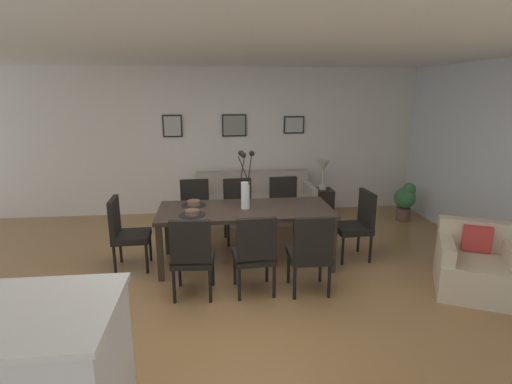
{
  "coord_description": "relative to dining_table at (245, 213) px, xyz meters",
  "views": [
    {
      "loc": [
        -0.13,
        -3.93,
        2.19
      ],
      "look_at": [
        0.42,
        0.98,
        0.93
      ],
      "focal_mm": 27.8,
      "sensor_mm": 36.0,
      "label": 1
    }
  ],
  "objects": [
    {
      "name": "centerpiece_vase",
      "position": [
        0.0,
        0.0,
        0.35
      ],
      "size": [
        0.21,
        0.23,
        0.73
      ],
      "color": "white",
      "rests_on": "dining_table"
    },
    {
      "name": "armchair",
      "position": [
        2.49,
        -1.04,
        -0.39
      ],
      "size": [
        1.07,
        1.07,
        0.75
      ],
      "color": "beige",
      "rests_on": "ground"
    },
    {
      "name": "dining_chair_far_left",
      "position": [
        0.03,
        -0.85,
        -0.16
      ],
      "size": [
        0.47,
        0.47,
        0.92
      ],
      "color": "black",
      "rests_on": "ground"
    },
    {
      "name": "back_wall_panel",
      "position": [
        -0.27,
        2.37,
        0.63
      ],
      "size": [
        9.0,
        0.1,
        2.6
      ],
      "primitive_type": "cube",
      "color": "silver",
      "rests_on": "ground"
    },
    {
      "name": "dining_chair_head_east",
      "position": [
        1.49,
        -0.01,
        -0.16
      ],
      "size": [
        0.46,
        0.46,
        0.92
      ],
      "color": "black",
      "rests_on": "ground"
    },
    {
      "name": "framed_picture_left",
      "position": [
        -1.08,
        2.3,
        0.92
      ],
      "size": [
        0.34,
        0.03,
        0.39
      ],
      "color": "black"
    },
    {
      "name": "framed_picture_center",
      "position": [
        0.0,
        2.3,
        0.92
      ],
      "size": [
        0.44,
        0.03,
        0.39
      ],
      "color": "black"
    },
    {
      "name": "dining_chair_far_right",
      "position": [
        -0.03,
        0.85,
        -0.16
      ],
      "size": [
        0.47,
        0.47,
        0.92
      ],
      "color": "black",
      "rests_on": "ground"
    },
    {
      "name": "dining_chair_head_west",
      "position": [
        -1.51,
        -0.0,
        -0.16
      ],
      "size": [
        0.45,
        0.45,
        0.92
      ],
      "color": "black",
      "rests_on": "ground"
    },
    {
      "name": "bowl_near_left",
      "position": [
        -0.66,
        -0.21,
        0.11
      ],
      "size": [
        0.17,
        0.17,
        0.07
      ],
      "color": "brown",
      "rests_on": "dining_table"
    },
    {
      "name": "placemat_near_left",
      "position": [
        -0.66,
        -0.21,
        0.07
      ],
      "size": [
        0.32,
        0.32,
        0.01
      ],
      "primitive_type": "cylinder",
      "color": "black",
      "rests_on": "dining_table"
    },
    {
      "name": "potted_plant",
      "position": [
        2.89,
        1.45,
        -0.3
      ],
      "size": [
        0.36,
        0.36,
        0.67
      ],
      "color": "brown",
      "rests_on": "ground"
    },
    {
      "name": "dining_chair_mid_right",
      "position": [
        0.67,
        0.89,
        -0.16
      ],
      "size": [
        0.47,
        0.47,
        0.92
      ],
      "color": "black",
      "rests_on": "ground"
    },
    {
      "name": "bowl_near_right",
      "position": [
        -0.66,
        0.21,
        0.11
      ],
      "size": [
        0.17,
        0.17,
        0.07
      ],
      "color": "brown",
      "rests_on": "dining_table"
    },
    {
      "name": "table_lamp",
      "position": [
        1.49,
        1.73,
        0.22
      ],
      "size": [
        0.22,
        0.22,
        0.51
      ],
      "color": "beige",
      "rests_on": "side_table"
    },
    {
      "name": "ceiling_panel",
      "position": [
        -0.27,
        -0.48,
        1.97
      ],
      "size": [
        9.0,
        7.2,
        0.08
      ],
      "primitive_type": "cube",
      "color": "white"
    },
    {
      "name": "dining_chair_mid_left",
      "position": [
        0.63,
        -0.9,
        -0.16
      ],
      "size": [
        0.45,
        0.45,
        0.92
      ],
      "color": "black",
      "rests_on": "ground"
    },
    {
      "name": "placemat_near_right",
      "position": [
        -0.66,
        0.21,
        0.07
      ],
      "size": [
        0.32,
        0.32,
        0.01
      ],
      "primitive_type": "cylinder",
      "color": "black",
      "rests_on": "dining_table"
    },
    {
      "name": "side_table",
      "position": [
        1.49,
        1.73,
        -0.41
      ],
      "size": [
        0.36,
        0.36,
        0.52
      ],
      "primitive_type": "cube",
      "color": "black",
      "rests_on": "ground"
    },
    {
      "name": "dining_chair_near_left",
      "position": [
        -0.64,
        -0.85,
        -0.16
      ],
      "size": [
        0.47,
        0.47,
        0.92
      ],
      "color": "black",
      "rests_on": "ground"
    },
    {
      "name": "sofa",
      "position": [
        0.3,
        1.82,
        -0.39
      ],
      "size": [
        2.02,
        0.84,
        0.8
      ],
      "color": "#A89E8E",
      "rests_on": "ground"
    },
    {
      "name": "dining_chair_near_right",
      "position": [
        -0.68,
        0.86,
        -0.16
      ],
      "size": [
        0.44,
        0.44,
        0.92
      ],
      "color": "black",
      "rests_on": "ground"
    },
    {
      "name": "ground_plane",
      "position": [
        -0.27,
        -0.88,
        -0.67
      ],
      "size": [
        9.0,
        9.0,
        0.0
      ],
      "primitive_type": "plane",
      "color": "olive"
    },
    {
      "name": "dining_table",
      "position": [
        0.0,
        0.0,
        0.0
      ],
      "size": [
        2.2,
        0.93,
        0.74
      ],
      "color": "#33261E",
      "rests_on": "ground"
    },
    {
      "name": "framed_picture_right",
      "position": [
        1.08,
        2.3,
        0.92
      ],
      "size": [
        0.37,
        0.03,
        0.31
      ],
      "color": "black"
    }
  ]
}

